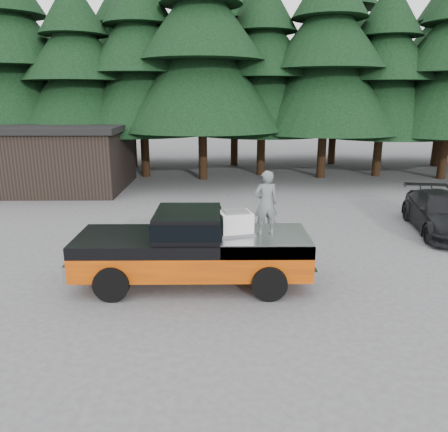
{
  "coord_description": "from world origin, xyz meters",
  "views": [
    {
      "loc": [
        -0.03,
        -10.77,
        4.64
      ],
      "look_at": [
        0.08,
        0.0,
        1.7
      ],
      "focal_mm": 35.0,
      "sensor_mm": 36.0,
      "label": 1
    }
  ],
  "objects_px": {
    "pickup_truck": "(193,259)",
    "man_on_bed": "(266,203)",
    "air_compressor": "(235,223)",
    "utility_building": "(47,156)",
    "parked_car": "(442,213)"
  },
  "relations": [
    {
      "from": "pickup_truck",
      "to": "man_on_bed",
      "type": "height_order",
      "value": "man_on_bed"
    },
    {
      "from": "air_compressor",
      "to": "utility_building",
      "type": "bearing_deg",
      "value": 112.98
    },
    {
      "from": "parked_car",
      "to": "utility_building",
      "type": "xyz_separation_m",
      "value": [
        -16.84,
        7.94,
        0.98
      ]
    },
    {
      "from": "pickup_truck",
      "to": "man_on_bed",
      "type": "bearing_deg",
      "value": -2.64
    },
    {
      "from": "pickup_truck",
      "to": "man_on_bed",
      "type": "distance_m",
      "value": 2.34
    },
    {
      "from": "air_compressor",
      "to": "man_on_bed",
      "type": "bearing_deg",
      "value": -21.54
    },
    {
      "from": "parked_car",
      "to": "man_on_bed",
      "type": "bearing_deg",
      "value": -137.18
    },
    {
      "from": "parked_car",
      "to": "utility_building",
      "type": "relative_size",
      "value": 0.56
    },
    {
      "from": "parked_car",
      "to": "utility_building",
      "type": "distance_m",
      "value": 18.64
    },
    {
      "from": "pickup_truck",
      "to": "parked_car",
      "type": "distance_m",
      "value": 9.62
    },
    {
      "from": "utility_building",
      "to": "pickup_truck",
      "type": "bearing_deg",
      "value": -56.12
    },
    {
      "from": "air_compressor",
      "to": "pickup_truck",
      "type": "bearing_deg",
      "value": 166.35
    },
    {
      "from": "pickup_truck",
      "to": "air_compressor",
      "type": "bearing_deg",
      "value": 0.59
    },
    {
      "from": "man_on_bed",
      "to": "utility_building",
      "type": "distance_m",
      "value": 16.01
    },
    {
      "from": "air_compressor",
      "to": "man_on_bed",
      "type": "relative_size",
      "value": 0.48
    }
  ]
}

